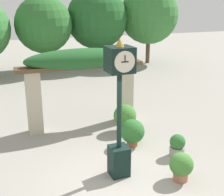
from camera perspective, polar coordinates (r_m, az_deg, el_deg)
The scene contains 8 objects.
ground_plane at distance 8.16m, azimuth 1.72°, elevation -14.45°, with size 60.00×60.00×0.00m, color gray.
pedestal_clock at distance 7.52m, azimuth 1.34°, elevation -1.45°, with size 0.59×0.64×3.50m.
pergola at distance 10.65m, azimuth -5.69°, elevation 5.40°, with size 4.34×1.07×2.77m.
potted_plant_near_left at distance 9.21m, azimuth 11.85°, elevation -8.50°, with size 0.45×0.45×0.67m.
potted_plant_near_right at distance 8.08m, azimuth 12.55°, elevation -12.02°, with size 0.60×0.60×0.73m.
potted_plant_far_left at distance 9.59m, azimuth 3.76°, elevation -6.20°, with size 0.75×0.75×0.86m.
potted_plant_far_right at distance 10.56m, azimuth 2.38°, elevation -3.39°, with size 0.78×0.78×0.96m.
tree_line at distance 20.04m, azimuth -8.81°, elevation 13.53°, with size 18.12×4.53×5.30m.
Camera 1 is at (-2.64, -6.39, 4.34)m, focal length 50.00 mm.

